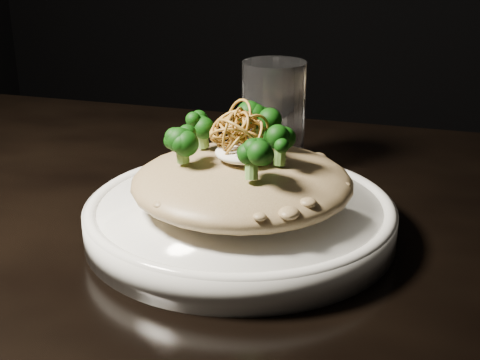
# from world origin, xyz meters

# --- Properties ---
(table) EXTENTS (1.10, 0.80, 0.75)m
(table) POSITION_xyz_m (0.00, 0.00, 0.67)
(table) COLOR black
(table) RESTS_ON ground
(plate) EXTENTS (0.29, 0.29, 0.03)m
(plate) POSITION_xyz_m (0.01, -0.01, 0.77)
(plate) COLOR white
(plate) RESTS_ON table
(risotto) EXTENTS (0.21, 0.21, 0.05)m
(risotto) POSITION_xyz_m (0.01, -0.01, 0.80)
(risotto) COLOR brown
(risotto) RESTS_ON plate
(broccoli) EXTENTS (0.13, 0.13, 0.05)m
(broccoli) POSITION_xyz_m (0.00, -0.01, 0.85)
(broccoli) COLOR black
(broccoli) RESTS_ON risotto
(cheese) EXTENTS (0.05, 0.05, 0.02)m
(cheese) POSITION_xyz_m (0.01, -0.01, 0.83)
(cheese) COLOR white
(cheese) RESTS_ON risotto
(shallots) EXTENTS (0.05, 0.05, 0.03)m
(shallots) POSITION_xyz_m (0.01, -0.01, 0.86)
(shallots) COLOR brown
(shallots) RESTS_ON cheese
(drinking_glass) EXTENTS (0.08, 0.08, 0.13)m
(drinking_glass) POSITION_xyz_m (-0.01, 0.17, 0.82)
(drinking_glass) COLOR silver
(drinking_glass) RESTS_ON table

